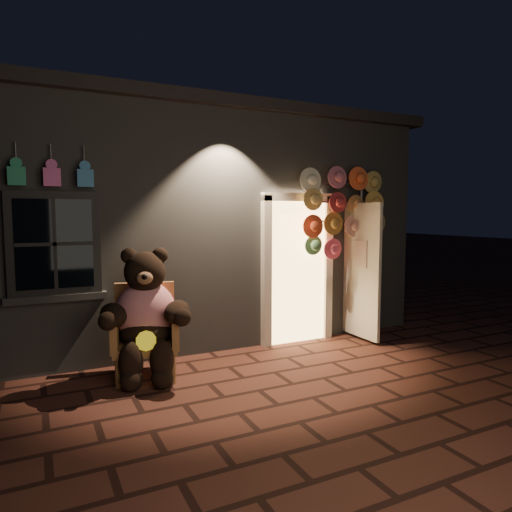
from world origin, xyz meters
TOP-DOWN VIEW (x-y plane):
  - ground at (0.00, 0.00)m, footprint 60.00×60.00m
  - shop_building at (0.00, 3.99)m, footprint 7.30×5.95m
  - wicker_armchair at (-0.98, 1.03)m, footprint 0.85×0.80m
  - teddy_bear at (-1.00, 0.89)m, footprint 1.08×0.94m
  - hat_rack at (2.02, 1.28)m, footprint 1.44×0.22m

SIDE VIEW (x-z plane):
  - ground at x=0.00m, z-range 0.00..0.00m
  - wicker_armchair at x=-0.98m, z-range 0.00..1.07m
  - teddy_bear at x=-1.00m, z-range -0.01..1.50m
  - shop_building at x=0.00m, z-range -0.02..3.49m
  - hat_rack at x=2.02m, z-range 0.68..3.23m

